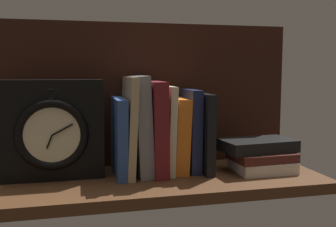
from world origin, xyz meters
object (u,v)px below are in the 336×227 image
at_px(book_black_skeptic, 201,131).
at_px(book_stack_side, 260,155).
at_px(book_navy_bierce, 190,130).
at_px(framed_clock, 53,130).
at_px(book_tan_shortstories, 129,126).
at_px(book_cream_twain, 167,129).
at_px(book_blue_modern, 119,136).
at_px(book_gray_chess, 141,125).
at_px(book_maroon_dawkins, 155,127).
at_px(book_orange_pandolfini, 178,135).

distance_m(book_black_skeptic, book_stack_side, 0.16).
xyz_separation_m(book_navy_bierce, framed_clock, (-0.33, -0.01, 0.01)).
distance_m(book_tan_shortstories, book_navy_bierce, 0.15).
distance_m(book_black_skeptic, framed_clock, 0.36).
height_order(book_cream_twain, book_navy_bierce, book_cream_twain).
xyz_separation_m(book_blue_modern, book_cream_twain, (0.12, 0.00, 0.01)).
xyz_separation_m(book_tan_shortstories, book_gray_chess, (0.03, 0.00, 0.00)).
relative_size(book_cream_twain, book_stack_side, 1.12).
height_order(book_tan_shortstories, book_cream_twain, book_tan_shortstories).
relative_size(book_maroon_dawkins, book_stack_side, 1.19).
xyz_separation_m(book_cream_twain, framed_clock, (-0.27, -0.01, 0.01)).
relative_size(book_gray_chess, book_orange_pandolfini, 1.30).
distance_m(book_maroon_dawkins, framed_clock, 0.24).
bearing_deg(book_cream_twain, book_stack_side, -13.29).
height_order(framed_clock, book_stack_side, framed_clock).
bearing_deg(book_stack_side, book_cream_twain, 166.71).
relative_size(book_blue_modern, book_stack_side, 0.98).
height_order(book_maroon_dawkins, book_stack_side, book_maroon_dawkins).
height_order(book_cream_twain, book_black_skeptic, book_cream_twain).
bearing_deg(book_cream_twain, book_orange_pandolfini, 0.00).
bearing_deg(book_black_skeptic, book_tan_shortstories, -180.00).
height_order(book_gray_chess, book_orange_pandolfini, book_gray_chess).
relative_size(book_navy_bierce, framed_clock, 0.89).
bearing_deg(book_blue_modern, book_orange_pandolfini, 0.00).
height_order(book_blue_modern, book_stack_side, book_blue_modern).
distance_m(book_blue_modern, book_navy_bierce, 0.18).
height_order(book_blue_modern, book_cream_twain, book_cream_twain).
xyz_separation_m(book_tan_shortstories, book_black_skeptic, (0.18, 0.00, -0.02)).
bearing_deg(book_orange_pandolfini, framed_clock, -178.78).
relative_size(book_maroon_dawkins, book_orange_pandolfini, 1.23).
bearing_deg(book_navy_bierce, book_blue_modern, 180.00).
xyz_separation_m(book_maroon_dawkins, book_cream_twain, (0.03, 0.00, -0.01)).
bearing_deg(framed_clock, book_navy_bierce, 1.10).
height_order(book_maroon_dawkins, book_orange_pandolfini, book_maroon_dawkins).
height_order(book_navy_bierce, book_black_skeptic, book_navy_bierce).
bearing_deg(book_tan_shortstories, framed_clock, -177.93).
distance_m(book_orange_pandolfini, book_navy_bierce, 0.03).
relative_size(book_orange_pandolfini, book_black_skeptic, 0.94).
relative_size(book_black_skeptic, book_stack_side, 1.03).
bearing_deg(book_orange_pandolfini, book_blue_modern, 180.00).
relative_size(book_blue_modern, book_black_skeptic, 0.95).
distance_m(book_gray_chess, book_cream_twain, 0.07).
bearing_deg(book_stack_side, book_gray_chess, 169.59).
distance_m(book_cream_twain, framed_clock, 0.27).
distance_m(book_maroon_dawkins, book_stack_side, 0.27).
relative_size(book_blue_modern, book_maroon_dawkins, 0.82).
relative_size(book_tan_shortstories, book_cream_twain, 1.10).
height_order(book_maroon_dawkins, book_black_skeptic, book_maroon_dawkins).
xyz_separation_m(book_tan_shortstories, book_orange_pandolfini, (0.12, 0.00, -0.03)).
distance_m(book_navy_bierce, book_black_skeptic, 0.03).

